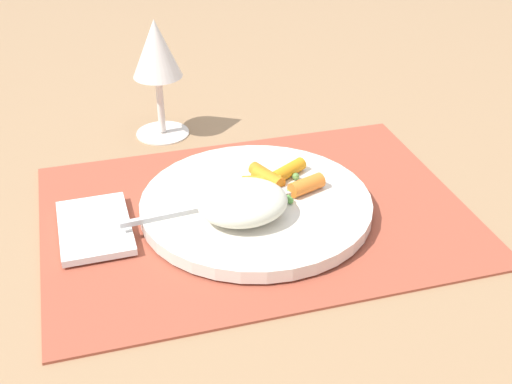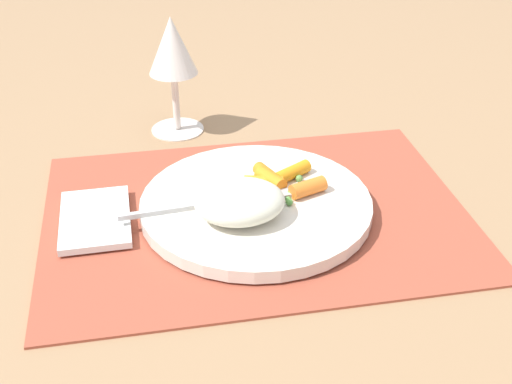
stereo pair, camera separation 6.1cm
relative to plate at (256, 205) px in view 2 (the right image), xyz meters
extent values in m
plane|color=#997551|center=(0.00, 0.00, -0.01)|extent=(2.40, 2.40, 0.00)
cube|color=#9E4733|center=(0.00, 0.00, -0.01)|extent=(0.48, 0.35, 0.01)
cylinder|color=silver|center=(0.00, 0.00, 0.00)|extent=(0.27, 0.27, 0.02)
ellipsoid|color=beige|center=(-0.02, -0.03, 0.03)|extent=(0.10, 0.08, 0.04)
cylinder|color=orange|center=(0.06, 0.00, 0.02)|extent=(0.05, 0.03, 0.02)
cylinder|color=orange|center=(0.02, 0.03, 0.02)|extent=(0.03, 0.04, 0.02)
cylinder|color=orange|center=(0.05, 0.04, 0.02)|extent=(0.05, 0.04, 0.02)
cylinder|color=orange|center=(0.01, 0.03, 0.01)|extent=(0.05, 0.02, 0.01)
cylinder|color=orange|center=(0.02, 0.04, 0.02)|extent=(0.03, 0.05, 0.02)
sphere|color=green|center=(0.00, 0.03, 0.01)|extent=(0.01, 0.01, 0.01)
sphere|color=#559A45|center=(0.05, 0.00, 0.01)|extent=(0.01, 0.01, 0.01)
sphere|color=#52953F|center=(0.03, -0.02, 0.01)|extent=(0.01, 0.01, 0.01)
sphere|color=#518D30|center=(0.06, 0.00, 0.01)|extent=(0.01, 0.01, 0.01)
sphere|color=#5B8F43|center=(0.06, 0.03, 0.01)|extent=(0.01, 0.01, 0.01)
sphere|color=#4F8E40|center=(0.03, -0.01, 0.01)|extent=(0.01, 0.01, 0.01)
sphere|color=#499039|center=(0.05, 0.00, 0.01)|extent=(0.01, 0.01, 0.01)
sphere|color=#59A941|center=(0.00, 0.02, 0.01)|extent=(0.01, 0.01, 0.01)
sphere|color=#56AE3C|center=(0.07, 0.05, 0.01)|extent=(0.01, 0.01, 0.01)
sphere|color=green|center=(0.04, 0.00, 0.01)|extent=(0.01, 0.01, 0.01)
cube|color=#BABABA|center=(0.02, 0.00, 0.01)|extent=(0.05, 0.02, 0.01)
cube|color=#BABABA|center=(-0.08, -0.01, 0.01)|extent=(0.16, 0.02, 0.01)
cylinder|color=silver|center=(-0.07, 0.24, -0.01)|extent=(0.07, 0.07, 0.00)
cylinder|color=silver|center=(-0.07, 0.24, 0.03)|extent=(0.01, 0.01, 0.08)
cone|color=silver|center=(-0.07, 0.24, 0.11)|extent=(0.07, 0.07, 0.08)
cube|color=white|center=(-0.18, 0.01, 0.00)|extent=(0.08, 0.12, 0.01)
camera|label=1|loc=(-0.18, -0.62, 0.42)|focal=47.16mm
camera|label=2|loc=(-0.12, -0.64, 0.42)|focal=47.16mm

